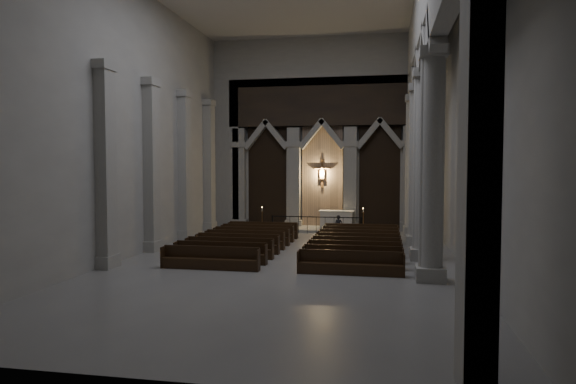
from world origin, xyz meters
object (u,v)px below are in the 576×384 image
(altar_rail, at_px, (316,222))
(candle_stand_right, at_px, (363,227))
(pews, at_px, (298,246))
(candle_stand_left, at_px, (262,225))
(worshipper, at_px, (338,226))
(altar, at_px, (337,219))

(altar_rail, bearing_deg, candle_stand_right, 7.37)
(pews, bearing_deg, candle_stand_right, 68.44)
(candle_stand_left, bearing_deg, pews, -63.65)
(pews, relative_size, worshipper, 7.42)
(altar_rail, relative_size, worshipper, 4.24)
(altar, relative_size, worshipper, 1.71)
(pews, xyz_separation_m, worshipper, (1.42, 5.18, 0.34))
(candle_stand_left, relative_size, worshipper, 1.21)
(candle_stand_left, bearing_deg, altar, 21.20)
(candle_stand_right, relative_size, worshipper, 1.23)
(altar_rail, bearing_deg, candle_stand_left, 177.99)
(candle_stand_right, xyz_separation_m, pews, (-2.71, -6.87, -0.13))
(candle_stand_right, distance_m, pews, 7.39)
(candle_stand_left, bearing_deg, altar_rail, -2.01)
(altar, height_order, altar_rail, altar)
(altar, relative_size, candle_stand_right, 1.39)
(altar, height_order, candle_stand_right, candle_stand_right)
(candle_stand_left, distance_m, worshipper, 4.93)
(candle_stand_left, distance_m, pews, 7.40)
(altar, xyz_separation_m, candle_stand_left, (-4.32, -1.67, -0.28))
(altar, distance_m, candle_stand_right, 2.23)
(candle_stand_left, xyz_separation_m, pews, (3.29, -6.63, -0.13))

